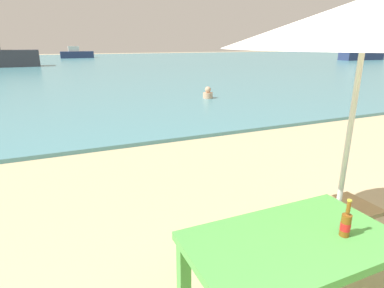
# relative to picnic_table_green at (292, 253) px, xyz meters

# --- Properties ---
(sea_water) EXTENTS (120.00, 50.00, 0.08)m
(sea_water) POSITION_rel_picnic_table_green_xyz_m (0.83, 29.59, -0.61)
(sea_water) COLOR teal
(sea_water) RESTS_ON ground_plane
(picnic_table_green) EXTENTS (1.40, 0.80, 0.76)m
(picnic_table_green) POSITION_rel_picnic_table_green_xyz_m (0.00, 0.00, 0.00)
(picnic_table_green) COLOR #4C9E47
(picnic_table_green) RESTS_ON ground_plane
(beer_bottle_amber) EXTENTS (0.07, 0.07, 0.26)m
(beer_bottle_amber) POSITION_rel_picnic_table_green_xyz_m (0.33, -0.11, 0.20)
(beer_bottle_amber) COLOR brown
(beer_bottle_amber) RESTS_ON picnic_table_green
(patio_umbrella) EXTENTS (2.10, 2.10, 2.30)m
(patio_umbrella) POSITION_rel_picnic_table_green_xyz_m (0.81, 0.37, 1.47)
(patio_umbrella) COLOR silver
(patio_umbrella) RESTS_ON ground_plane
(side_table_wood) EXTENTS (0.44, 0.44, 0.54)m
(side_table_wood) POSITION_rel_picnic_table_green_xyz_m (1.08, 0.46, -0.30)
(side_table_wood) COLOR tan
(side_table_wood) RESTS_ON ground_plane
(swimmer_person) EXTENTS (0.34, 0.34, 0.41)m
(swimmer_person) POSITION_rel_picnic_table_green_xyz_m (3.75, 8.75, -0.41)
(swimmer_person) COLOR tan
(swimmer_person) RESTS_ON sea_water
(boat_ferry) EXTENTS (3.85, 1.05, 1.40)m
(boat_ferry) POSITION_rel_picnic_table_green_xyz_m (2.17, 41.59, -0.07)
(boat_ferry) COLOR navy
(boat_ferry) RESTS_ON sea_water
(boat_fishing_trawler) EXTENTS (5.35, 1.46, 1.94)m
(boat_fishing_trawler) POSITION_rel_picnic_table_green_xyz_m (30.30, 24.44, 0.13)
(boat_fishing_trawler) COLOR navy
(boat_fishing_trawler) RESTS_ON sea_water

